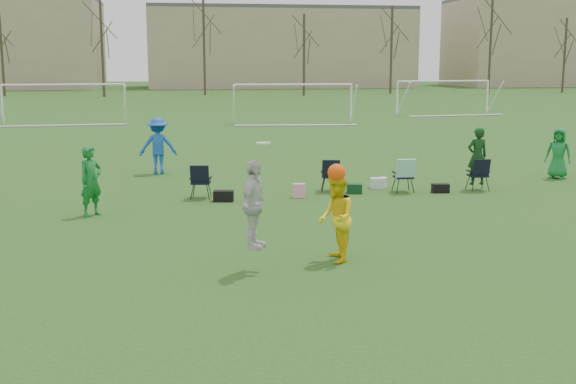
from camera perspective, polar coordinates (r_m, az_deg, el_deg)
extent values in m
plane|color=#234A17|center=(13.36, 4.88, -6.36)|extent=(260.00, 260.00, 0.00)
imported|color=#14702A|center=(18.61, -15.31, 0.85)|extent=(0.75, 0.76, 1.77)
imported|color=#1850B5|center=(25.18, -10.23, 3.63)|extent=(1.27, 0.75, 1.94)
imported|color=#147530|center=(25.37, 20.58, 2.88)|extent=(0.97, 0.93, 1.67)
imported|color=silver|center=(13.07, -2.73, -1.02)|extent=(0.76, 1.03, 1.62)
imported|color=yellow|center=(13.87, 3.81, -2.07)|extent=(0.70, 0.87, 1.71)
sphere|color=#FD4C0D|center=(13.71, 3.86, 1.54)|extent=(0.34, 0.34, 0.34)
cylinder|color=white|center=(12.96, -1.97, 3.88)|extent=(0.27, 0.27, 0.03)
imported|color=#0E3613|center=(22.38, 14.73, 2.75)|extent=(0.65, 0.44, 1.73)
cube|color=black|center=(20.02, -5.12, -0.31)|extent=(0.59, 0.38, 0.30)
cube|color=pink|center=(20.48, 0.87, 0.11)|extent=(0.36, 0.24, 0.40)
cube|color=#0E3518|center=(21.23, 5.28, 0.27)|extent=(0.51, 0.39, 0.28)
cube|color=silver|center=(22.14, 7.06, 0.70)|extent=(0.46, 0.35, 0.32)
cylinder|color=white|center=(22.40, 7.51, 0.78)|extent=(0.26, 0.26, 0.30)
cube|color=black|center=(21.73, 11.95, 0.30)|extent=(0.53, 0.32, 0.26)
cube|color=black|center=(20.51, -6.91, 0.85)|extent=(0.68, 0.68, 0.96)
cube|color=black|center=(21.51, 3.39, 1.34)|extent=(0.70, 0.70, 0.96)
cube|color=black|center=(21.60, 9.10, 1.27)|extent=(0.62, 0.62, 0.96)
cube|color=black|center=(22.36, 14.77, 1.36)|extent=(0.61, 0.61, 0.96)
cylinder|color=white|center=(47.40, -21.65, 6.41)|extent=(0.12, 0.12, 2.40)
cylinder|color=white|center=(46.95, -12.74, 6.85)|extent=(0.12, 0.12, 2.40)
cylinder|color=white|center=(46.98, -17.30, 8.11)|extent=(7.28, 0.76, 0.12)
cylinder|color=white|center=(44.90, -4.28, 6.93)|extent=(0.12, 0.12, 2.40)
cylinder|color=white|center=(45.53, 5.01, 6.96)|extent=(0.12, 0.12, 2.40)
cylinder|color=white|center=(45.02, 0.40, 8.49)|extent=(7.29, 0.63, 0.12)
cylinder|color=white|center=(52.32, 8.63, 7.32)|extent=(0.12, 0.12, 2.40)
cylinder|color=white|center=(55.81, 15.48, 7.24)|extent=(0.12, 0.12, 2.40)
cylinder|color=white|center=(53.93, 12.21, 8.56)|extent=(7.25, 1.13, 0.12)
cylinder|color=#382B21|center=(86.06, -21.67, 10.04)|extent=(0.28, 0.28, 9.00)
cylinder|color=#382B21|center=(81.34, -14.47, 10.88)|extent=(0.28, 0.28, 10.20)
cylinder|color=#382B21|center=(84.02, -6.65, 11.52)|extent=(0.28, 0.28, 11.40)
cylinder|color=#382B21|center=(82.15, 1.27, 10.77)|extent=(0.28, 0.28, 9.00)
cylinder|color=#382B21|center=(87.60, 8.17, 11.04)|extent=(0.28, 0.28, 10.20)
cylinder|color=#382B21|center=(88.61, 15.71, 11.14)|extent=(0.28, 0.28, 11.40)
cylinder|color=#382B21|center=(96.22, 21.01, 10.04)|extent=(0.28, 0.28, 9.00)
cube|color=tan|center=(109.49, -0.71, 11.18)|extent=(38.00, 16.00, 11.00)
cube|color=tan|center=(123.02, 19.94, 10.95)|extent=(30.00, 16.00, 13.00)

